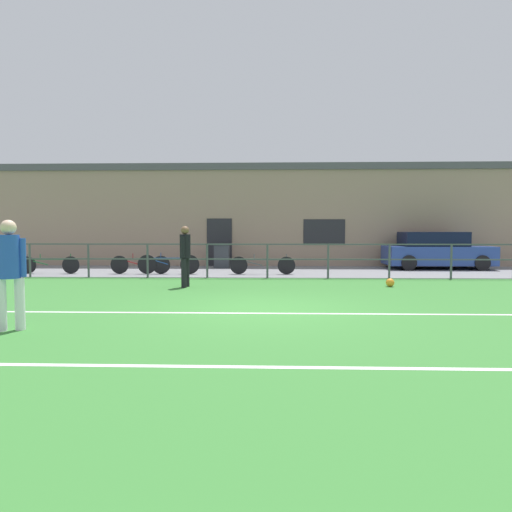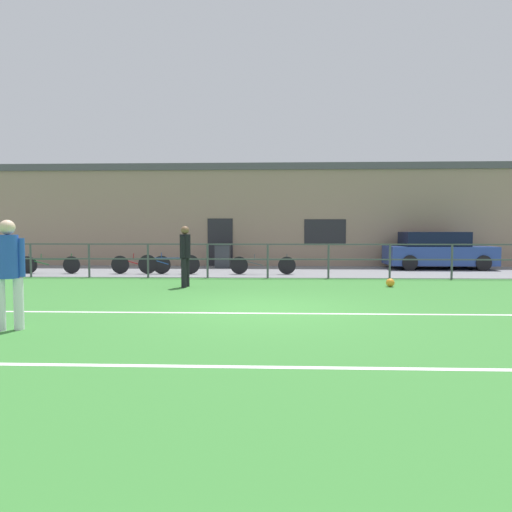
% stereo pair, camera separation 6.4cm
% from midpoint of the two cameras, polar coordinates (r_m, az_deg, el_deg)
% --- Properties ---
extents(ground, '(60.00, 44.00, 0.04)m').
position_cam_midpoint_polar(ground, '(9.41, 0.85, -6.69)').
color(ground, '#387A33').
extents(field_line_touchline, '(36.00, 0.11, 0.00)m').
position_cam_midpoint_polar(field_line_touchline, '(8.95, 0.79, -7.06)').
color(field_line_touchline, white).
rests_on(field_line_touchline, ground).
extents(field_line_hash, '(36.00, 0.11, 0.00)m').
position_cam_midpoint_polar(field_line_hash, '(5.55, 0.03, -13.50)').
color(field_line_hash, white).
rests_on(field_line_hash, ground).
extents(pavement_strip, '(48.00, 5.00, 0.02)m').
position_cam_midpoint_polar(pavement_strip, '(17.84, 1.39, -1.89)').
color(pavement_strip, slate).
rests_on(pavement_strip, ground).
extents(perimeter_fence, '(36.07, 0.07, 1.15)m').
position_cam_midpoint_polar(perimeter_fence, '(15.29, 1.29, 0.03)').
color(perimeter_fence, '#474C51').
rests_on(perimeter_fence, ground).
extents(clubhouse_facade, '(28.00, 2.56, 4.51)m').
position_cam_midpoint_polar(clubhouse_facade, '(21.48, 1.50, 5.00)').
color(clubhouse_facade, gray).
rests_on(clubhouse_facade, ground).
extents(player_goalkeeper, '(0.30, 0.46, 1.71)m').
position_cam_midpoint_polar(player_goalkeeper, '(13.07, -8.85, 0.42)').
color(player_goalkeeper, black).
rests_on(player_goalkeeper, ground).
extents(player_striker, '(0.45, 0.31, 1.76)m').
position_cam_midpoint_polar(player_striker, '(8.31, -28.26, -1.30)').
color(player_striker, white).
rests_on(player_striker, ground).
extents(soccer_ball_spare, '(0.24, 0.24, 0.24)m').
position_cam_midpoint_polar(soccer_ball_spare, '(13.59, 16.05, -3.16)').
color(soccer_ball_spare, orange).
rests_on(soccer_ball_spare, ground).
extents(parked_car_red, '(4.15, 1.94, 1.50)m').
position_cam_midpoint_polar(parked_car_red, '(20.25, 21.20, 0.56)').
color(parked_car_red, '#28428E').
rests_on(parked_car_red, pavement_strip).
extents(bicycle_parked_0, '(2.29, 0.04, 0.73)m').
position_cam_midpoint_polar(bicycle_parked_0, '(18.40, -24.31, -0.96)').
color(bicycle_parked_0, black).
rests_on(bicycle_parked_0, pavement_strip).
extents(bicycle_parked_1, '(2.23, 0.04, 0.78)m').
position_cam_midpoint_polar(bicycle_parked_1, '(16.92, -10.85, -0.97)').
color(bicycle_parked_1, black).
rests_on(bicycle_parked_1, pavement_strip).
extents(bicycle_parked_2, '(2.33, 0.04, 0.73)m').
position_cam_midpoint_polar(bicycle_parked_2, '(16.52, 0.68, -1.11)').
color(bicycle_parked_2, black).
rests_on(bicycle_parked_2, pavement_strip).
extents(bicycle_parked_3, '(2.16, 0.04, 0.75)m').
position_cam_midpoint_polar(bicycle_parked_3, '(17.19, -14.17, -1.01)').
color(bicycle_parked_3, black).
rests_on(bicycle_parked_3, pavement_strip).
extents(bicycle_parked_4, '(2.13, 0.04, 0.71)m').
position_cam_midpoint_polar(bicycle_parked_4, '(19.13, -28.37, -0.94)').
color(bicycle_parked_4, black).
rests_on(bicycle_parked_4, pavement_strip).
extents(trash_bin_0, '(0.65, 0.55, 1.00)m').
position_cam_midpoint_polar(trash_bin_0, '(19.35, -4.31, 0.04)').
color(trash_bin_0, '#33383D').
rests_on(trash_bin_0, pavement_strip).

